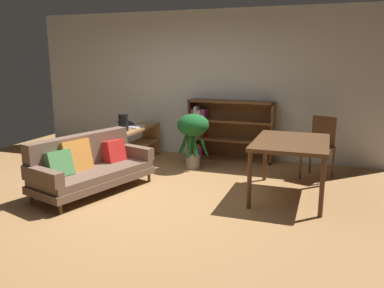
{
  "coord_description": "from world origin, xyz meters",
  "views": [
    {
      "loc": [
        2.29,
        -4.38,
        1.83
      ],
      "look_at": [
        0.57,
        0.53,
        0.69
      ],
      "focal_mm": 36.54,
      "sensor_mm": 36.0,
      "label": 1
    }
  ],
  "objects_px": {
    "open_laptop": "(132,125)",
    "bookshelf": "(226,130)",
    "dining_chair_near": "(320,144)",
    "potted_floor_plant": "(193,130)",
    "desk_speaker": "(123,122)",
    "fabric_couch": "(89,165)",
    "media_console": "(136,145)",
    "dining_table": "(291,146)"
  },
  "relations": [
    {
      "from": "open_laptop",
      "to": "bookshelf",
      "type": "distance_m",
      "value": 1.72
    },
    {
      "from": "media_console",
      "to": "potted_floor_plant",
      "type": "xyz_separation_m",
      "value": [
        1.12,
        -0.08,
        0.35
      ]
    },
    {
      "from": "media_console",
      "to": "desk_speaker",
      "type": "bearing_deg",
      "value": -95.72
    },
    {
      "from": "desk_speaker",
      "to": "bookshelf",
      "type": "relative_size",
      "value": 0.19
    },
    {
      "from": "dining_chair_near",
      "to": "potted_floor_plant",
      "type": "bearing_deg",
      "value": -175.13
    },
    {
      "from": "desk_speaker",
      "to": "dining_table",
      "type": "bearing_deg",
      "value": -12.19
    },
    {
      "from": "bookshelf",
      "to": "open_laptop",
      "type": "bearing_deg",
      "value": -156.8
    },
    {
      "from": "fabric_couch",
      "to": "open_laptop",
      "type": "xyz_separation_m",
      "value": [
        -0.22,
        1.73,
        0.28
      ]
    },
    {
      "from": "media_console",
      "to": "bookshelf",
      "type": "relative_size",
      "value": 0.86
    },
    {
      "from": "dining_table",
      "to": "dining_chair_near",
      "type": "height_order",
      "value": "dining_chair_near"
    },
    {
      "from": "fabric_couch",
      "to": "dining_chair_near",
      "type": "bearing_deg",
      "value": 30.04
    },
    {
      "from": "fabric_couch",
      "to": "bookshelf",
      "type": "xyz_separation_m",
      "value": [
        1.35,
        2.41,
        0.17
      ]
    },
    {
      "from": "media_console",
      "to": "open_laptop",
      "type": "relative_size",
      "value": 2.96
    },
    {
      "from": "media_console",
      "to": "open_laptop",
      "type": "xyz_separation_m",
      "value": [
        -0.09,
        0.08,
        0.34
      ]
    },
    {
      "from": "open_laptop",
      "to": "desk_speaker",
      "type": "bearing_deg",
      "value": -82.2
    },
    {
      "from": "media_console",
      "to": "bookshelf",
      "type": "bearing_deg",
      "value": 26.89
    },
    {
      "from": "fabric_couch",
      "to": "open_laptop",
      "type": "bearing_deg",
      "value": 97.4
    },
    {
      "from": "fabric_couch",
      "to": "potted_floor_plant",
      "type": "height_order",
      "value": "potted_floor_plant"
    },
    {
      "from": "dining_table",
      "to": "desk_speaker",
      "type": "bearing_deg",
      "value": 167.81
    },
    {
      "from": "fabric_couch",
      "to": "dining_chair_near",
      "type": "distance_m",
      "value": 3.5
    },
    {
      "from": "potted_floor_plant",
      "to": "media_console",
      "type": "bearing_deg",
      "value": 175.89
    },
    {
      "from": "media_console",
      "to": "dining_chair_near",
      "type": "relative_size",
      "value": 1.42
    },
    {
      "from": "media_console",
      "to": "dining_table",
      "type": "bearing_deg",
      "value": -18.98
    },
    {
      "from": "fabric_couch",
      "to": "dining_table",
      "type": "xyz_separation_m",
      "value": [
        2.67,
        0.69,
        0.33
      ]
    },
    {
      "from": "desk_speaker",
      "to": "dining_chair_near",
      "type": "xyz_separation_m",
      "value": [
        3.19,
        0.44,
        -0.24
      ]
    },
    {
      "from": "media_console",
      "to": "dining_table",
      "type": "distance_m",
      "value": 2.99
    },
    {
      "from": "fabric_couch",
      "to": "dining_chair_near",
      "type": "height_order",
      "value": "dining_chair_near"
    },
    {
      "from": "open_laptop",
      "to": "dining_chair_near",
      "type": "relative_size",
      "value": 0.48
    },
    {
      "from": "fabric_couch",
      "to": "open_laptop",
      "type": "height_order",
      "value": "fabric_couch"
    },
    {
      "from": "media_console",
      "to": "potted_floor_plant",
      "type": "relative_size",
      "value": 1.45
    },
    {
      "from": "dining_chair_near",
      "to": "fabric_couch",
      "type": "bearing_deg",
      "value": -149.96
    },
    {
      "from": "dining_table",
      "to": "bookshelf",
      "type": "distance_m",
      "value": 2.17
    },
    {
      "from": "dining_table",
      "to": "bookshelf",
      "type": "xyz_separation_m",
      "value": [
        -1.32,
        1.72,
        -0.16
      ]
    },
    {
      "from": "fabric_couch",
      "to": "dining_chair_near",
      "type": "relative_size",
      "value": 1.96
    },
    {
      "from": "bookshelf",
      "to": "desk_speaker",
      "type": "bearing_deg",
      "value": -144.02
    },
    {
      "from": "dining_chair_near",
      "to": "media_console",
      "type": "bearing_deg",
      "value": -178.32
    },
    {
      "from": "media_console",
      "to": "potted_floor_plant",
      "type": "height_order",
      "value": "potted_floor_plant"
    },
    {
      "from": "dining_table",
      "to": "dining_chair_near",
      "type": "bearing_deg",
      "value": 71.67
    },
    {
      "from": "open_laptop",
      "to": "dining_table",
      "type": "distance_m",
      "value": 3.08
    },
    {
      "from": "media_console",
      "to": "desk_speaker",
      "type": "distance_m",
      "value": 0.58
    },
    {
      "from": "fabric_couch",
      "to": "open_laptop",
      "type": "distance_m",
      "value": 1.77
    },
    {
      "from": "media_console",
      "to": "dining_chair_near",
      "type": "distance_m",
      "value": 3.16
    }
  ]
}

